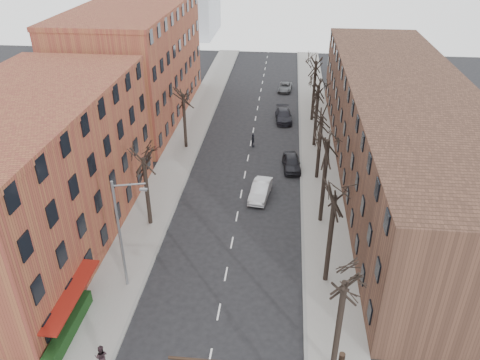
# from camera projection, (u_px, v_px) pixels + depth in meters

# --- Properties ---
(sidewalk_left) EXTENTS (4.00, 90.00, 0.15)m
(sidewalk_left) POSITION_uv_depth(u_px,v_px,m) (185.00, 143.00, 56.79)
(sidewalk_left) COLOR gray
(sidewalk_left) RESTS_ON ground
(sidewalk_right) EXTENTS (4.00, 90.00, 0.15)m
(sidewalk_right) POSITION_uv_depth(u_px,v_px,m) (317.00, 149.00, 55.39)
(sidewalk_right) COLOR gray
(sidewalk_right) RESTS_ON ground
(building_left_near) EXTENTS (12.00, 26.00, 12.00)m
(building_left_near) POSITION_uv_depth(u_px,v_px,m) (31.00, 178.00, 37.25)
(building_left_near) COLOR brown
(building_left_near) RESTS_ON ground
(building_left_far) EXTENTS (12.00, 28.00, 14.00)m
(building_left_far) POSITION_uv_depth(u_px,v_px,m) (136.00, 65.00, 61.86)
(building_left_far) COLOR brown
(building_left_far) RESTS_ON ground
(building_right) EXTENTS (12.00, 50.00, 10.00)m
(building_right) POSITION_uv_depth(u_px,v_px,m) (402.00, 130.00, 47.93)
(building_right) COLOR #523426
(building_right) RESTS_ON ground
(awning_left) EXTENTS (1.20, 7.00, 0.15)m
(awning_left) POSITION_uv_depth(u_px,v_px,m) (78.00, 323.00, 31.85)
(awning_left) COLOR maroon
(awning_left) RESTS_ON ground
(hedge) EXTENTS (0.80, 6.00, 1.00)m
(hedge) POSITION_uv_depth(u_px,v_px,m) (69.00, 327.00, 30.67)
(hedge) COLOR #163713
(hedge) RESTS_ON sidewalk_left
(tree_right_b) EXTENTS (5.20, 5.20, 10.80)m
(tree_right_b) POSITION_uv_depth(u_px,v_px,m) (325.00, 281.00, 35.56)
(tree_right_b) COLOR black
(tree_right_b) RESTS_ON ground
(tree_right_c) EXTENTS (5.20, 5.20, 11.60)m
(tree_right_c) POSITION_uv_depth(u_px,v_px,m) (320.00, 221.00, 42.48)
(tree_right_c) COLOR black
(tree_right_c) RESTS_ON ground
(tree_right_d) EXTENTS (5.20, 5.20, 10.00)m
(tree_right_d) POSITION_uv_depth(u_px,v_px,m) (316.00, 178.00, 49.40)
(tree_right_d) COLOR black
(tree_right_d) RESTS_ON ground
(tree_right_e) EXTENTS (5.20, 5.20, 10.80)m
(tree_right_e) POSITION_uv_depth(u_px,v_px,m) (314.00, 146.00, 56.32)
(tree_right_e) COLOR black
(tree_right_e) RESTS_ON ground
(tree_right_f) EXTENTS (5.20, 5.20, 11.60)m
(tree_right_f) POSITION_uv_depth(u_px,v_px,m) (312.00, 121.00, 63.25)
(tree_right_f) COLOR black
(tree_right_f) RESTS_ON ground
(tree_left_a) EXTENTS (5.20, 5.20, 9.50)m
(tree_left_a) POSITION_uv_depth(u_px,v_px,m) (151.00, 224.00, 42.08)
(tree_left_a) COLOR black
(tree_left_a) RESTS_ON ground
(tree_left_b) EXTENTS (5.20, 5.20, 9.50)m
(tree_left_b) POSITION_uv_depth(u_px,v_px,m) (186.00, 148.00, 55.92)
(tree_left_b) COLOR black
(tree_left_b) RESTS_ON ground
(streetlight) EXTENTS (2.45, 0.22, 9.03)m
(streetlight) POSITION_uv_depth(u_px,v_px,m) (122.00, 231.00, 32.63)
(streetlight) COLOR slate
(streetlight) RESTS_ON ground
(silver_sedan) EXTENTS (2.24, 4.84, 1.54)m
(silver_sedan) POSITION_uv_depth(u_px,v_px,m) (260.00, 190.00, 45.73)
(silver_sedan) COLOR silver
(silver_sedan) RESTS_ON ground
(parked_car_near) EXTENTS (2.25, 4.66, 1.54)m
(parked_car_near) POSITION_uv_depth(u_px,v_px,m) (292.00, 163.00, 50.87)
(parked_car_near) COLOR black
(parked_car_near) RESTS_ON ground
(parked_car_mid) EXTENTS (2.51, 5.24, 1.47)m
(parked_car_mid) POSITION_uv_depth(u_px,v_px,m) (284.00, 116.00, 62.85)
(parked_car_mid) COLOR black
(parked_car_mid) RESTS_ON ground
(parked_car_far) EXTENTS (2.35, 4.45, 1.19)m
(parked_car_far) POSITION_uv_depth(u_px,v_px,m) (285.00, 87.00, 73.71)
(parked_car_far) COLOR #56595E
(parked_car_far) RESTS_ON ground
(pedestrian_b) EXTENTS (0.89, 0.74, 1.68)m
(pedestrian_b) POSITION_uv_depth(u_px,v_px,m) (101.00, 356.00, 28.25)
(pedestrian_b) COLOR black
(pedestrian_b) RESTS_ON sidewalk_left
(pedestrian_crossing) EXTENTS (0.47, 0.98, 1.63)m
(pedestrian_crossing) POSITION_uv_depth(u_px,v_px,m) (253.00, 141.00, 55.72)
(pedestrian_crossing) COLOR black
(pedestrian_crossing) RESTS_ON ground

